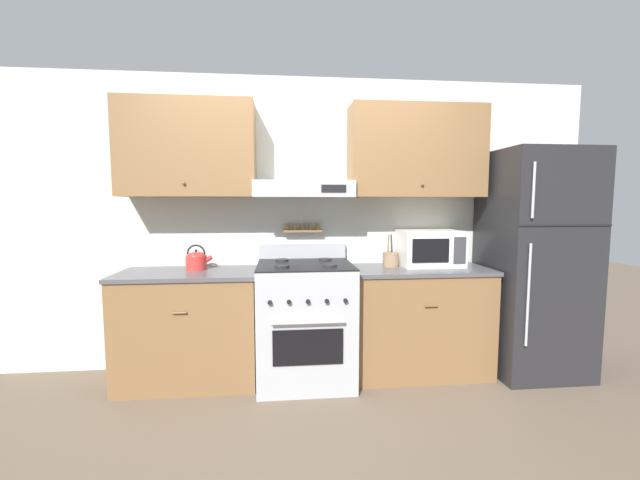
{
  "coord_description": "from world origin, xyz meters",
  "views": [
    {
      "loc": [
        -0.19,
        -2.89,
        1.46
      ],
      "look_at": [
        0.12,
        0.25,
        1.16
      ],
      "focal_mm": 22.0,
      "sensor_mm": 36.0,
      "label": 1
    }
  ],
  "objects_px": {
    "tea_kettle": "(197,260)",
    "utensil_crock": "(391,259)",
    "stove_range": "(305,321)",
    "refrigerator": "(534,263)",
    "microwave": "(429,248)"
  },
  "relations": [
    {
      "from": "stove_range",
      "to": "tea_kettle",
      "type": "relative_size",
      "value": 5.04
    },
    {
      "from": "tea_kettle",
      "to": "microwave",
      "type": "relative_size",
      "value": 0.42
    },
    {
      "from": "refrigerator",
      "to": "microwave",
      "type": "distance_m",
      "value": 0.89
    },
    {
      "from": "refrigerator",
      "to": "utensil_crock",
      "type": "height_order",
      "value": "refrigerator"
    },
    {
      "from": "tea_kettle",
      "to": "microwave",
      "type": "xyz_separation_m",
      "value": [
        2.0,
        0.02,
        0.08
      ]
    },
    {
      "from": "tea_kettle",
      "to": "utensil_crock",
      "type": "bearing_deg",
      "value": 0.0
    },
    {
      "from": "utensil_crock",
      "to": "stove_range",
      "type": "bearing_deg",
      "value": -168.33
    },
    {
      "from": "microwave",
      "to": "refrigerator",
      "type": "bearing_deg",
      "value": -11.94
    },
    {
      "from": "tea_kettle",
      "to": "utensil_crock",
      "type": "distance_m",
      "value": 1.64
    },
    {
      "from": "tea_kettle",
      "to": "microwave",
      "type": "height_order",
      "value": "microwave"
    },
    {
      "from": "stove_range",
      "to": "microwave",
      "type": "xyz_separation_m",
      "value": [
        1.11,
        0.17,
        0.58
      ]
    },
    {
      "from": "refrigerator",
      "to": "utensil_crock",
      "type": "distance_m",
      "value": 1.23
    },
    {
      "from": "tea_kettle",
      "to": "utensil_crock",
      "type": "relative_size",
      "value": 0.78
    },
    {
      "from": "stove_range",
      "to": "utensil_crock",
      "type": "height_order",
      "value": "utensil_crock"
    },
    {
      "from": "stove_range",
      "to": "utensil_crock",
      "type": "distance_m",
      "value": 0.91
    }
  ]
}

